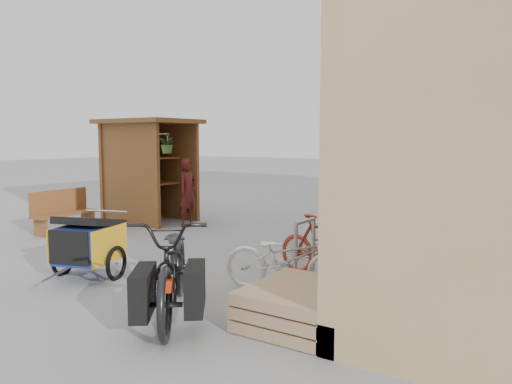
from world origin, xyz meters
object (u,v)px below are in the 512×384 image
Objects in this scene: pallet_stack at (300,305)px; cargo_bike at (174,266)px; child_trailer at (88,241)px; bike_7 at (414,211)px; bike_4 at (373,219)px; bike_1 at (323,247)px; bike_2 at (355,231)px; bench at (63,211)px; bike_3 at (370,227)px; kiosk at (146,156)px; shopping_carts at (467,195)px; bike_6 at (402,216)px; bike_5 at (379,213)px; person_kiosk at (188,192)px; bike_0 at (287,259)px.

pallet_stack is 1.41m from cargo_bike.
child_trailer is 1.08× the size of bike_7.
cargo_bike is 4.73m from bike_4.
bike_2 reaches higher than bike_1.
bike_3 is (6.08, 1.64, 0.02)m from bench.
kiosk is at bearing 101.32° from cargo_bike.
bench is at bearing 132.02° from child_trailer.
bike_1 is at bearing -95.00° from shopping_carts.
bike_6 is at bearing 46.83° from cargo_bike.
bike_2 reaches higher than bike_6.
shopping_carts is at bearing 90.00° from pallet_stack.
bike_3 is at bearing -96.96° from shopping_carts.
bench is 0.63× the size of shopping_carts.
shopping_carts is 8.98m from cargo_bike.
bike_5 is at bearing 48.09° from cargo_bike.
pallet_stack is 0.81× the size of bike_1.
cargo_bike is at bearing -28.00° from bench.
bike_1 is 1.31m from bike_2.
child_trailer is at bearing -53.27° from kiosk.
cargo_bike reaches higher than bike_1.
person_kiosk is (-5.01, -4.43, 0.17)m from shopping_carts.
child_trailer is 5.27m from bike_5.
bike_5 is (2.51, 4.63, 0.05)m from child_trailer.
bike_1 is 2.88m from bike_5.
kiosk reaches higher than bike_1.
bike_0 is (4.32, -3.01, -0.33)m from person_kiosk.
bike_6 is 1.04× the size of bike_7.
person_kiosk is 0.82× the size of bike_5.
pallet_stack is at bearing 171.82° from bike_7.
cargo_bike reaches higher than bike_7.
bike_5 is 0.84m from bike_6.
bench is 6.30m from bike_3.
kiosk reaches higher than bench.
bike_1 is at bearing 166.15° from bike_7.
bike_1 is at bearing -20.71° from kiosk.
bike_2 is at bearing 171.37° from bike_3.
bike_4 is 1.25× the size of bike_6.
kiosk is 1.34× the size of bike_5.
pallet_stack is at bearing -132.71° from person_kiosk.
bike_7 is at bearing -70.28° from person_kiosk.
bench reaches higher than bike_7.
bike_2 is at bearing -97.14° from shopping_carts.
kiosk is at bearing 96.26° from bike_7.
shopping_carts is 9.04m from child_trailer.
bike_1 is at bearing -179.30° from bike_3.
bike_2 is at bearing -8.54° from kiosk.
cargo_bike is (2.10, -0.50, 0.05)m from child_trailer.
bike_6 reaches higher than pallet_stack.
pallet_stack is 0.53× the size of shopping_carts.
bike_2 is at bearing -161.69° from bike_4.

